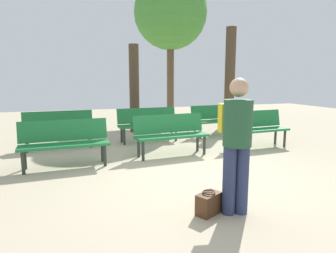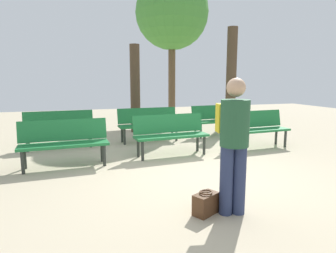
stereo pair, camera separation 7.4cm
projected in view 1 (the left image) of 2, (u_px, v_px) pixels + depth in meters
name	position (u px, v px, depth m)	size (l,w,h in m)	color
ground_plane	(207.00, 178.00, 4.93)	(24.00, 24.00, 0.00)	#BCAD8E
bench_r0_c0	(65.00, 140.00, 5.48)	(1.62, 0.55, 0.87)	#1E7238
bench_r0_c1	(171.00, 132.00, 6.33)	(1.63, 0.59, 0.87)	#1E7238
bench_r0_c2	(255.00, 127.00, 7.07)	(1.63, 0.58, 0.87)	#1E7238
bench_r1_c0	(59.00, 127.00, 7.00)	(1.62, 0.56, 0.87)	#1E7238
bench_r1_c1	(148.00, 122.00, 7.77)	(1.62, 0.55, 0.87)	#1E7238
bench_r1_c2	(218.00, 118.00, 8.59)	(1.63, 0.60, 0.87)	#1E7238
tree_0	(134.00, 89.00, 9.01)	(0.30, 0.30, 2.67)	#4C3A28
tree_1	(170.00, 13.00, 11.31)	(2.82, 2.82, 5.57)	brown
tree_2	(230.00, 77.00, 10.53)	(0.36, 0.36, 3.44)	#4C3A28
visitor_with_backpack	(236.00, 138.00, 3.51)	(0.41, 0.57, 1.65)	navy
handbag	(209.00, 203.00, 3.59)	(0.37, 0.31, 0.29)	#4C2D19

